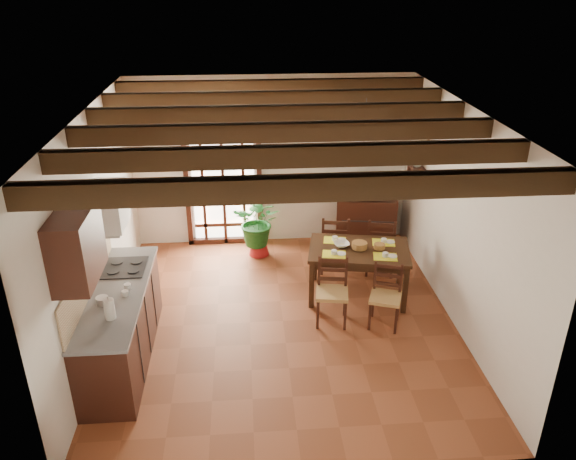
{
  "coord_description": "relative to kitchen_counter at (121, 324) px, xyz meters",
  "views": [
    {
      "loc": [
        -0.44,
        -6.24,
        4.28
      ],
      "look_at": [
        0.1,
        0.4,
        1.15
      ],
      "focal_mm": 35.0,
      "sensor_mm": 36.0,
      "label": 1
    }
  ],
  "objects": [
    {
      "name": "table_setting",
      "position": [
        3.06,
        1.17,
        0.3
      ],
      "size": [
        1.0,
        0.67,
        0.09
      ],
      "rotation": [
        0.0,
        0.0,
        -0.18
      ],
      "color": "yellow",
      "rests_on": "dining_table"
    },
    {
      "name": "range_hood",
      "position": [
        -0.09,
        0.55,
        1.26
      ],
      "size": [
        0.38,
        0.6,
        0.54
      ],
      "color": "white",
      "rests_on": "room_shell"
    },
    {
      "name": "plant_pot",
      "position": [
        1.7,
        2.54,
        -0.36
      ],
      "size": [
        0.33,
        0.33,
        0.2
      ],
      "primitive_type": "cone",
      "color": "maroon",
      "rests_on": "ground_plane"
    },
    {
      "name": "counter_items",
      "position": [
        0.0,
        0.09,
        0.49
      ],
      "size": [
        0.5,
        1.43,
        0.25
      ],
      "color": "black",
      "rests_on": "kitchen_counter"
    },
    {
      "name": "sideboard",
      "position": [
        3.51,
        2.83,
        -0.06
      ],
      "size": [
        1.04,
        0.6,
        0.83
      ],
      "primitive_type": "cube",
      "rotation": [
        0.0,
        0.0,
        -0.16
      ],
      "color": "black",
      "rests_on": "ground_plane"
    },
    {
      "name": "crt_tv",
      "position": [
        3.51,
        2.82,
        0.55
      ],
      "size": [
        0.45,
        0.42,
        0.35
      ],
      "rotation": [
        0.0,
        0.0,
        -0.12
      ],
      "color": "black",
      "rests_on": "sideboard"
    },
    {
      "name": "shelf_flowers",
      "position": [
        4.1,
        2.2,
        1.38
      ],
      "size": [
        0.14,
        0.14,
        0.36
      ],
      "color": "yellow",
      "rests_on": "shelf_vase"
    },
    {
      "name": "kitchen_counter",
      "position": [
        0.0,
        0.0,
        0.0
      ],
      "size": [
        0.64,
        2.25,
        1.38
      ],
      "color": "black",
      "rests_on": "ground_plane"
    },
    {
      "name": "chair_near_left",
      "position": [
        2.59,
        0.55,
        -0.19
      ],
      "size": [
        0.47,
        0.45,
        0.89
      ],
      "rotation": [
        0.0,
        0.0,
        -0.16
      ],
      "color": "tan",
      "rests_on": "ground_plane"
    },
    {
      "name": "potted_plant",
      "position": [
        1.7,
        2.54,
        0.1
      ],
      "size": [
        2.27,
        2.07,
        2.15
      ],
      "primitive_type": "imported",
      "rotation": [
        0.0,
        0.0,
        -0.25
      ],
      "color": "#144C19",
      "rests_on": "ground_plane"
    },
    {
      "name": "wall_shelf",
      "position": [
        4.1,
        2.2,
        1.04
      ],
      "size": [
        0.2,
        0.42,
        0.2
      ],
      "color": "black",
      "rests_on": "room_shell"
    },
    {
      "name": "french_door",
      "position": [
        1.16,
        3.05,
        0.7
      ],
      "size": [
        1.26,
        0.11,
        2.32
      ],
      "color": "white",
      "rests_on": "ground_plane"
    },
    {
      "name": "ground_plane",
      "position": [
        1.96,
        0.6,
        -0.47
      ],
      "size": [
        5.0,
        5.0,
        0.0
      ],
      "primitive_type": "plane",
      "color": "brown"
    },
    {
      "name": "upper_cabinet",
      "position": [
        -0.12,
        -0.7,
        1.38
      ],
      "size": [
        0.35,
        0.8,
        0.7
      ],
      "primitive_type": "cube",
      "color": "black",
      "rests_on": "room_shell"
    },
    {
      "name": "framed_picture",
      "position": [
        4.18,
        2.2,
        1.58
      ],
      "size": [
        0.03,
        0.32,
        0.32
      ],
      "color": "brown",
      "rests_on": "room_shell"
    },
    {
      "name": "pendant_lamp",
      "position": [
        3.06,
        1.27,
        1.6
      ],
      "size": [
        0.36,
        0.36,
        0.84
      ],
      "color": "black",
      "rests_on": "room_shell"
    },
    {
      "name": "shelf_vase",
      "position": [
        4.1,
        2.2,
        1.18
      ],
      "size": [
        0.15,
        0.15,
        0.15
      ],
      "primitive_type": "imported",
      "color": "#B2BFB2",
      "rests_on": "wall_shelf"
    },
    {
      "name": "table_bowl",
      "position": [
        2.83,
        1.27,
        0.3
      ],
      "size": [
        0.24,
        0.24,
        0.05
      ],
      "primitive_type": "imported",
      "rotation": [
        0.0,
        0.0,
        0.11
      ],
      "color": "white",
      "rests_on": "dining_table"
    },
    {
      "name": "chair_near_right",
      "position": [
        3.27,
        0.42,
        -0.21
      ],
      "size": [
        0.49,
        0.48,
        0.84
      ],
      "rotation": [
        0.0,
        0.0,
        -0.35
      ],
      "color": "tan",
      "rests_on": "ground_plane"
    },
    {
      "name": "fuse_box",
      "position": [
        3.46,
        3.08,
        1.28
      ],
      "size": [
        0.25,
        0.03,
        0.32
      ],
      "primitive_type": "cube",
      "color": "white",
      "rests_on": "room_shell"
    },
    {
      "name": "room_shell",
      "position": [
        1.96,
        0.6,
        1.34
      ],
      "size": [
        4.52,
        5.02,
        2.81
      ],
      "color": "silver",
      "rests_on": "ground_plane"
    },
    {
      "name": "chair_far_right",
      "position": [
        3.53,
        1.8,
        -0.18
      ],
      "size": [
        0.51,
        0.5,
        0.94
      ],
      "rotation": [
        0.0,
        0.0,
        2.91
      ],
      "color": "tan",
      "rests_on": "ground_plane"
    },
    {
      "name": "dining_table",
      "position": [
        3.06,
        1.17,
        0.18
      ],
      "size": [
        1.51,
        1.12,
        0.75
      ],
      "rotation": [
        0.0,
        0.0,
        -0.18
      ],
      "color": "black",
      "rests_on": "ground_plane"
    },
    {
      "name": "chair_far_left",
      "position": [
        2.85,
        1.93,
        -0.18
      ],
      "size": [
        0.5,
        0.48,
        0.94
      ],
      "rotation": [
        0.0,
        0.0,
        2.98
      ],
      "color": "tan",
      "rests_on": "ground_plane"
    },
    {
      "name": "ceiling_beams",
      "position": [
        1.96,
        0.6,
        2.22
      ],
      "size": [
        4.5,
        4.34,
        0.2
      ],
      "color": "black",
      "rests_on": "room_shell"
    }
  ]
}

